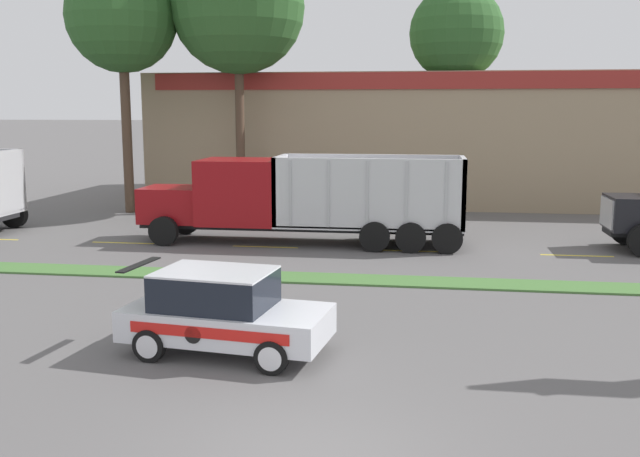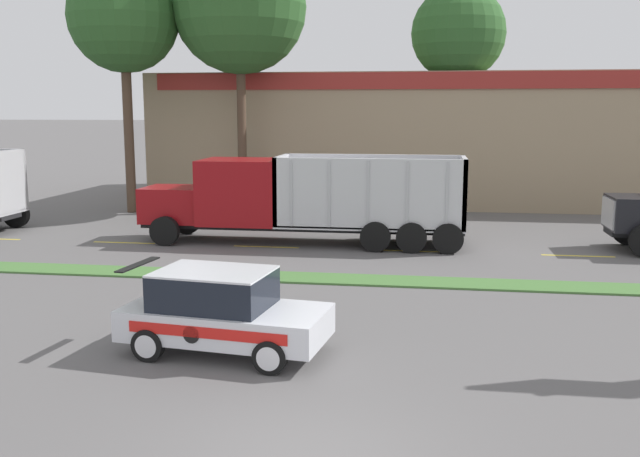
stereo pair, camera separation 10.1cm
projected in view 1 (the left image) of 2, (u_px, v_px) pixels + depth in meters
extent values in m
cube|color=#477538|center=(370.00, 280.00, 20.55)|extent=(120.00, 1.27, 0.06)
cube|color=yellow|center=(123.00, 243.00, 26.43)|extent=(2.40, 0.14, 0.01)
cube|color=yellow|center=(265.00, 247.00, 25.66)|extent=(2.40, 0.14, 0.01)
cube|color=yellow|center=(416.00, 251.00, 24.89)|extent=(2.40, 0.14, 0.01)
cube|color=yellow|center=(577.00, 256.00, 24.12)|extent=(2.40, 0.14, 0.01)
cube|color=#B7B7BC|center=(6.00, 182.00, 28.21)|extent=(0.16, 2.58, 2.50)
cylinder|color=black|center=(14.00, 214.00, 29.78)|extent=(1.11, 0.30, 1.11)
cube|color=black|center=(300.00, 226.00, 26.31)|extent=(11.88, 1.37, 0.18)
cube|color=maroon|center=(174.00, 204.00, 26.87)|extent=(2.27, 2.05, 1.30)
cube|color=#B7B7BC|center=(145.00, 204.00, 27.03)|extent=(0.06, 1.75, 1.11)
cube|color=maroon|center=(240.00, 191.00, 26.41)|extent=(2.89, 2.50, 2.37)
cube|color=black|center=(202.00, 180.00, 26.55)|extent=(0.04, 2.12, 1.06)
cylinder|color=silver|center=(277.00, 177.00, 25.30)|extent=(0.14, 0.14, 1.27)
cube|color=silver|center=(369.00, 224.00, 25.92)|extent=(6.73, 2.50, 0.12)
cube|color=silver|center=(281.00, 189.00, 26.18)|extent=(0.16, 2.50, 2.46)
cube|color=silver|center=(462.00, 192.00, 25.25)|extent=(0.16, 2.50, 2.46)
cube|color=silver|center=(367.00, 194.00, 24.57)|extent=(6.73, 0.16, 2.46)
cube|color=silver|center=(372.00, 187.00, 26.85)|extent=(6.73, 0.16, 2.46)
cube|color=#B2B2B7|center=(290.00, 193.00, 24.86)|extent=(0.10, 0.04, 2.34)
cube|color=#B2B2B7|center=(328.00, 194.00, 24.67)|extent=(0.10, 0.04, 2.34)
cube|color=#B2B2B7|center=(367.00, 195.00, 24.47)|extent=(0.10, 0.04, 2.34)
cube|color=#B2B2B7|center=(406.00, 195.00, 24.28)|extent=(0.10, 0.04, 2.34)
cube|color=#B2B2B7|center=(446.00, 196.00, 24.09)|extent=(0.10, 0.04, 2.34)
cylinder|color=black|center=(163.00, 231.00, 25.81)|extent=(1.06, 0.30, 1.06)
cylinder|color=black|center=(186.00, 221.00, 28.20)|extent=(1.06, 0.30, 1.06)
cylinder|color=black|center=(447.00, 238.00, 24.36)|extent=(1.06, 0.30, 1.06)
cylinder|color=black|center=(445.00, 227.00, 26.76)|extent=(1.06, 0.30, 1.06)
cylinder|color=black|center=(411.00, 238.00, 24.54)|extent=(1.06, 0.30, 1.06)
cylinder|color=black|center=(412.00, 226.00, 26.94)|extent=(1.06, 0.30, 1.06)
cylinder|color=black|center=(375.00, 237.00, 24.72)|extent=(1.06, 0.30, 1.06)
cylinder|color=black|center=(379.00, 225.00, 27.12)|extent=(1.06, 0.30, 1.06)
cube|color=black|center=(637.00, 213.00, 24.77)|extent=(1.97, 1.92, 1.18)
cube|color=#B7B7BC|center=(607.00, 212.00, 24.91)|extent=(0.06, 1.64, 1.00)
cylinder|color=black|center=(626.00, 229.00, 26.02)|extent=(1.14, 0.30, 1.14)
cube|color=silver|center=(227.00, 322.00, 14.44)|extent=(4.31, 2.40, 0.62)
cube|color=black|center=(215.00, 290.00, 14.39)|extent=(2.45, 1.94, 0.71)
cube|color=silver|center=(215.00, 272.00, 14.33)|extent=(2.45, 1.94, 0.04)
cube|color=black|center=(139.00, 265.00, 14.78)|extent=(0.39, 1.52, 0.03)
cube|color=red|center=(207.00, 333.00, 13.52)|extent=(3.25, 0.43, 0.22)
cylinder|color=black|center=(193.00, 335.00, 13.61)|extent=(0.34, 0.05, 0.34)
cylinder|color=black|center=(272.00, 357.00, 13.29)|extent=(0.68, 0.28, 0.66)
cylinder|color=silver|center=(270.00, 359.00, 13.19)|extent=(0.46, 0.07, 0.46)
cylinder|color=black|center=(300.00, 329.00, 15.01)|extent=(0.68, 0.28, 0.66)
cylinder|color=silver|center=(302.00, 327.00, 15.11)|extent=(0.46, 0.07, 0.46)
cylinder|color=black|center=(149.00, 345.00, 13.97)|extent=(0.68, 0.28, 0.66)
cylinder|color=silver|center=(147.00, 347.00, 13.87)|extent=(0.46, 0.07, 0.46)
cylinder|color=black|center=(190.00, 319.00, 15.68)|extent=(0.68, 0.28, 0.66)
cylinder|color=silver|center=(192.00, 318.00, 15.78)|extent=(0.46, 0.07, 0.46)
cube|color=#9E896B|center=(454.00, 137.00, 39.75)|extent=(31.52, 12.00, 6.69)
cube|color=maroon|center=(461.00, 80.00, 33.37)|extent=(29.94, 0.10, 0.80)
cylinder|color=brown|center=(453.00, 135.00, 35.46)|extent=(0.50, 0.50, 7.30)
sphere|color=#2D5B28|center=(457.00, 33.00, 34.64)|extent=(4.58, 4.58, 4.58)
cylinder|color=brown|center=(127.00, 131.00, 33.69)|extent=(0.46, 0.46, 7.71)
sphere|color=#2D5B28|center=(122.00, 16.00, 32.82)|extent=(5.13, 5.13, 5.13)
cylinder|color=brown|center=(240.00, 129.00, 34.13)|extent=(0.43, 0.43, 7.93)
sphere|color=#2D5B28|center=(238.00, 6.00, 33.19)|extent=(6.27, 6.27, 6.27)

